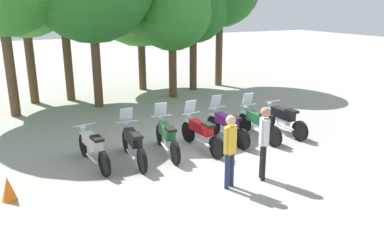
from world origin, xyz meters
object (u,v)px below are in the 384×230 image
motorcycle_1 (133,143)px  tree_5 (172,11)px  person_1 (264,137)px  tree_6 (193,7)px  motorcycle_3 (201,132)px  traffic_cone (8,189)px  motorcycle_5 (258,123)px  motorcycle_2 (167,136)px  person_0 (230,146)px  motorcycle_0 (93,147)px  motorcycle_4 (226,125)px  motorcycle_6 (283,119)px

motorcycle_1 → tree_5: 8.26m
person_1 → tree_6: bearing=96.1°
motorcycle_3 → tree_6: tree_6 is taller
tree_6 → traffic_cone: 12.61m
tree_5 → motorcycle_5: bearing=-89.2°
tree_5 → traffic_cone: tree_5 is taller
motorcycle_2 → person_0: (0.45, -2.63, 0.53)m
tree_5 → tree_6: 1.88m
motorcycle_0 → person_0: (2.53, -2.75, 0.54)m
motorcycle_1 → traffic_cone: motorcycle_1 is taller
motorcycle_4 → motorcycle_3: bearing=99.6°
motorcycle_5 → tree_5: size_ratio=0.39×
motorcycle_4 → tree_6: 8.41m
motorcycle_1 → motorcycle_4: same height
motorcycle_0 → person_1: 4.47m
motorcycle_4 → tree_5: size_ratio=0.39×
motorcycle_5 → motorcycle_6: 1.03m
motorcycle_1 → motorcycle_4: bearing=-83.5°
motorcycle_4 → motorcycle_5: 1.06m
motorcycle_0 → motorcycle_4: size_ratio=1.00×
motorcycle_3 → person_0: size_ratio=1.24×
motorcycle_5 → tree_6: 8.35m
person_1 → motorcycle_2: bearing=142.3°
motorcycle_1 → motorcycle_3: bearing=-88.4°
tree_6 → traffic_cone: size_ratio=10.45×
motorcycle_1 → motorcycle_2: bearing=-81.3°
motorcycle_1 → tree_5: size_ratio=0.39×
person_1 → traffic_cone: (-5.60, 1.64, -0.81)m
motorcycle_4 → tree_6: size_ratio=0.38×
motorcycle_2 → tree_6: 9.30m
motorcycle_2 → motorcycle_4: (2.06, 0.09, 0.00)m
motorcycle_0 → motorcycle_4: (4.13, -0.03, 0.01)m
motorcycle_6 → person_1: size_ratio=1.20×
person_0 → person_1: person_1 is taller
motorcycle_6 → motorcycle_0: bearing=86.7°
motorcycle_2 → person_0: person_0 is taller
person_1 → tree_5: tree_5 is taller
motorcycle_3 → traffic_cone: bearing=94.5°
motorcycle_0 → motorcycle_1: 1.06m
tree_6 → tree_5: bearing=-146.7°
motorcycle_3 → motorcycle_6: size_ratio=1.00×
motorcycle_3 → traffic_cone: 5.27m
tree_6 → person_1: bearing=-107.6°
motorcycle_1 → tree_5: tree_5 is taller
motorcycle_2 → motorcycle_4: bearing=-80.4°
tree_6 → traffic_cone: tree_6 is taller
motorcycle_6 → person_1: bearing=131.5°
traffic_cone → motorcycle_4: bearing=9.6°
motorcycle_3 → motorcycle_4: same height
motorcycle_6 → person_0: person_0 is taller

